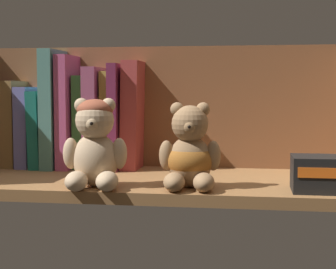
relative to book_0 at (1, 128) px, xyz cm
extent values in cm
cube|color=olive|center=(34.51, -12.20, -9.08)|extent=(74.50, 30.36, 2.00)
cube|color=brown|center=(34.51, 3.58, 3.55)|extent=(76.90, 1.20, 27.26)
cube|color=#6B1693|center=(0.00, 0.00, 0.00)|extent=(2.48, 13.83, 16.16)
cube|color=olive|center=(3.32, 0.00, 0.96)|extent=(3.34, 11.33, 18.07)
cube|color=#6568B1|center=(6.76, 0.00, 0.32)|extent=(2.73, 12.37, 16.80)
cube|color=#18685E|center=(9.70, 0.00, -0.11)|extent=(2.75, 14.01, 15.99)
cube|color=slate|center=(12.62, 0.00, 4.11)|extent=(2.72, 14.95, 24.37)
cube|color=#B54C7E|center=(15.61, 0.00, 3.54)|extent=(2.43, 13.86, 23.24)
cube|color=#3D843C|center=(18.33, 0.00, 1.47)|extent=(2.19, 9.49, 19.11)
cube|color=#95496D|center=(21.21, 0.00, 2.32)|extent=(2.76, 13.06, 20.79)
cube|color=olive|center=(23.83, 0.00, 1.90)|extent=(1.68, 9.58, 19.95)
cube|color=#652041|center=(26.03, 0.00, 2.64)|extent=(1.92, 13.90, 21.44)
cube|color=#A03838|center=(29.06, 0.00, 2.94)|extent=(3.81, 10.94, 22.12)
ellipsoid|color=tan|center=(27.29, -22.36, -3.56)|extent=(7.68, 7.05, 9.03)
sphere|color=tan|center=(27.35, -22.80, 3.08)|extent=(6.42, 6.42, 6.42)
sphere|color=tan|center=(25.06, -22.65, 5.59)|extent=(2.41, 2.41, 2.41)
sphere|color=tan|center=(29.52, -22.06, 5.59)|extent=(2.41, 2.41, 2.41)
sphere|color=tan|center=(27.64, -25.06, 2.70)|extent=(2.41, 2.41, 2.41)
sphere|color=black|center=(27.75, -25.90, 2.76)|extent=(0.84, 0.84, 0.84)
ellipsoid|color=tan|center=(25.38, -26.93, -6.47)|extent=(4.37, 6.44, 3.21)
ellipsoid|color=tan|center=(30.31, -26.29, -6.47)|extent=(4.37, 6.44, 3.21)
ellipsoid|color=tan|center=(23.32, -23.33, -2.43)|extent=(2.93, 2.93, 5.22)
ellipsoid|color=tan|center=(31.38, -22.28, -2.43)|extent=(2.93, 2.93, 5.22)
ellipsoid|color=brown|center=(27.29, -22.36, 4.85)|extent=(6.10, 6.10, 3.53)
ellipsoid|color=#93704C|center=(43.04, -20.74, -3.77)|extent=(7.32, 6.72, 8.61)
sphere|color=#93704C|center=(43.07, -21.17, 2.56)|extent=(6.12, 6.12, 6.12)
sphere|color=#93704C|center=(40.90, -20.90, 4.95)|extent=(2.30, 2.30, 2.30)
sphere|color=#93704C|center=(45.18, -20.59, 4.95)|extent=(2.30, 2.30, 2.30)
sphere|color=#9B754E|center=(43.23, -23.34, 2.19)|extent=(2.30, 2.30, 2.30)
sphere|color=black|center=(43.29, -24.14, 2.25)|extent=(0.80, 0.80, 0.80)
ellipsoid|color=#93704C|center=(40.98, -25.00, -6.55)|extent=(3.86, 5.98, 3.06)
ellipsoid|color=#93704C|center=(45.70, -24.65, -6.55)|extent=(3.86, 5.98, 3.06)
ellipsoid|color=#93704C|center=(39.21, -21.46, -2.70)|extent=(2.66, 2.66, 4.97)
ellipsoid|color=#93704C|center=(46.94, -20.89, -2.70)|extent=(2.66, 2.66, 4.97)
ellipsoid|color=#995B22|center=(43.04, -20.74, -3.56)|extent=(7.92, 7.32, 6.03)
cube|color=black|center=(63.83, -21.30, -5.25)|extent=(8.46, 7.70, 5.65)
cube|color=orange|center=(63.83, -25.23, -4.55)|extent=(7.19, 0.16, 1.58)
camera|label=1|loc=(52.90, -110.71, 8.10)|focal=58.60mm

